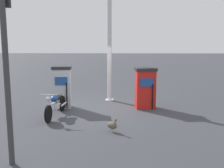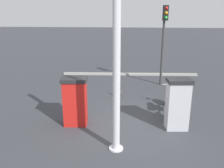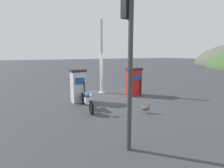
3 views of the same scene
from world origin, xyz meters
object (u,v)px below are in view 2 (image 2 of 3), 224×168
(motorcycle_near_pump, at_px, (170,101))
(canopy_support_pole, at_px, (116,74))
(roadside_traffic_light, at_px, (164,32))
(fuel_pump_far, at_px, (75,101))
(fuel_pump_near, at_px, (178,104))
(wandering_duck, at_px, (118,92))

(motorcycle_near_pump, height_order, canopy_support_pole, canopy_support_pole)
(canopy_support_pole, bearing_deg, roadside_traffic_light, -16.36)
(roadside_traffic_light, bearing_deg, fuel_pump_far, 145.80)
(fuel_pump_near, height_order, motorcycle_near_pump, fuel_pump_near)
(motorcycle_near_pump, height_order, wandering_duck, motorcycle_near_pump)
(canopy_support_pole, bearing_deg, motorcycle_near_pump, -33.54)
(roadside_traffic_light, height_order, canopy_support_pole, canopy_support_pole)
(fuel_pump_near, xyz_separation_m, canopy_support_pole, (-1.42, 1.85, 1.30))
(fuel_pump_near, bearing_deg, wandering_duck, 36.10)
(fuel_pump_far, height_order, canopy_support_pole, canopy_support_pole)
(wandering_duck, relative_size, canopy_support_pole, 0.10)
(motorcycle_near_pump, distance_m, roadside_traffic_light, 4.28)
(fuel_pump_far, xyz_separation_m, motorcycle_near_pump, (1.31, -3.30, -0.38))
(fuel_pump_far, relative_size, wandering_duck, 3.78)
(fuel_pump_far, xyz_separation_m, roadside_traffic_light, (4.93, -3.35, 1.90))
(fuel_pump_near, xyz_separation_m, roadside_traffic_light, (4.93, -0.01, 1.87))
(motorcycle_near_pump, bearing_deg, roadside_traffic_light, -0.85)
(canopy_support_pole, bearing_deg, fuel_pump_near, -52.47)
(motorcycle_near_pump, height_order, roadside_traffic_light, roadside_traffic_light)
(fuel_pump_far, distance_m, motorcycle_near_pump, 3.57)
(motorcycle_near_pump, xyz_separation_m, canopy_support_pole, (-2.73, 1.81, 1.70))
(fuel_pump_near, distance_m, motorcycle_near_pump, 1.37)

